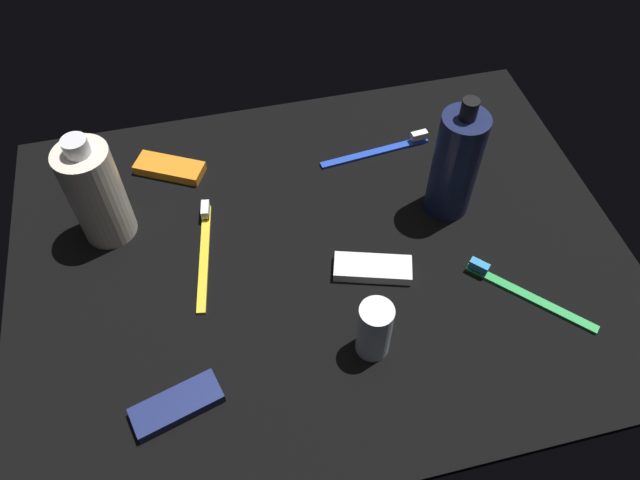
# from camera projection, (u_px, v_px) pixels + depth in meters

# --- Properties ---
(ground_plane) EXTENTS (0.84, 0.64, 0.01)m
(ground_plane) POSITION_uv_depth(u_px,v_px,m) (320.00, 256.00, 0.84)
(ground_plane) COLOR black
(lotion_bottle) EXTENTS (0.06, 0.06, 0.19)m
(lotion_bottle) POSITION_uv_depth(u_px,v_px,m) (456.00, 164.00, 0.82)
(lotion_bottle) COLOR #171E43
(lotion_bottle) RESTS_ON ground_plane
(bodywash_bottle) EXTENTS (0.07, 0.07, 0.17)m
(bodywash_bottle) POSITION_uv_depth(u_px,v_px,m) (96.00, 193.00, 0.80)
(bodywash_bottle) COLOR silver
(bodywash_bottle) RESTS_ON ground_plane
(deodorant_stick) EXTENTS (0.04, 0.04, 0.09)m
(deodorant_stick) POSITION_uv_depth(u_px,v_px,m) (374.00, 330.00, 0.72)
(deodorant_stick) COLOR silver
(deodorant_stick) RESTS_ON ground_plane
(toothbrush_yellow) EXTENTS (0.04, 0.18, 0.02)m
(toothbrush_yellow) POSITION_uv_depth(u_px,v_px,m) (204.00, 249.00, 0.84)
(toothbrush_yellow) COLOR yellow
(toothbrush_yellow) RESTS_ON ground_plane
(toothbrush_green) EXTENTS (0.13, 0.14, 0.02)m
(toothbrush_green) POSITION_uv_depth(u_px,v_px,m) (523.00, 292.00, 0.79)
(toothbrush_green) COLOR green
(toothbrush_green) RESTS_ON ground_plane
(toothbrush_blue) EXTENTS (0.18, 0.03, 0.02)m
(toothbrush_blue) POSITION_uv_depth(u_px,v_px,m) (382.00, 149.00, 0.95)
(toothbrush_blue) COLOR blue
(toothbrush_blue) RESTS_ON ground_plane
(snack_bar_navy) EXTENTS (0.11, 0.07, 0.01)m
(snack_bar_navy) POSITION_uv_depth(u_px,v_px,m) (177.00, 405.00, 0.70)
(snack_bar_navy) COLOR navy
(snack_bar_navy) RESTS_ON ground_plane
(snack_bar_white) EXTENTS (0.11, 0.07, 0.01)m
(snack_bar_white) POSITION_uv_depth(u_px,v_px,m) (373.00, 268.00, 0.81)
(snack_bar_white) COLOR white
(snack_bar_white) RESTS_ON ground_plane
(snack_bar_orange) EXTENTS (0.11, 0.08, 0.01)m
(snack_bar_orange) POSITION_uv_depth(u_px,v_px,m) (170.00, 168.00, 0.93)
(snack_bar_orange) COLOR orange
(snack_bar_orange) RESTS_ON ground_plane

